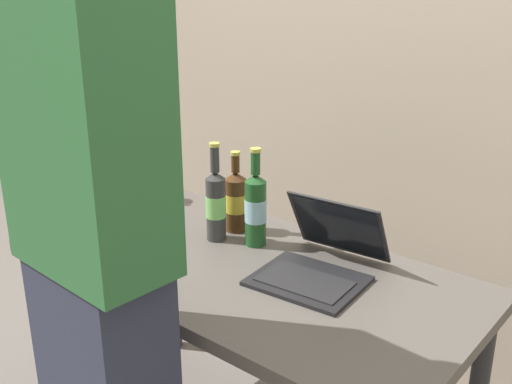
{
  "coord_description": "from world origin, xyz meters",
  "views": [
    {
      "loc": [
        1.11,
        -1.29,
        1.59
      ],
      "look_at": [
        0.05,
        0.0,
        0.99
      ],
      "focal_mm": 42.76,
      "sensor_mm": 36.0,
      "label": 1
    }
  ],
  "objects_px": {
    "person_figure": "(97,275)",
    "coffee_mug": "(164,189)",
    "beer_bottle_green": "(216,203)",
    "laptop": "(320,259)",
    "beer_bottle_dark": "(236,200)",
    "beer_bottle_brown": "(256,208)"
  },
  "relations": [
    {
      "from": "person_figure",
      "to": "coffee_mug",
      "type": "height_order",
      "value": "person_figure"
    },
    {
      "from": "beer_bottle_green",
      "to": "laptop",
      "type": "bearing_deg",
      "value": 1.27
    },
    {
      "from": "laptop",
      "to": "person_figure",
      "type": "distance_m",
      "value": 0.69
    },
    {
      "from": "beer_bottle_dark",
      "to": "beer_bottle_green",
      "type": "bearing_deg",
      "value": -90.7
    },
    {
      "from": "coffee_mug",
      "to": "person_figure",
      "type": "bearing_deg",
      "value": -50.9
    },
    {
      "from": "laptop",
      "to": "beer_bottle_green",
      "type": "relative_size",
      "value": 1.17
    },
    {
      "from": "beer_bottle_green",
      "to": "person_figure",
      "type": "xyz_separation_m",
      "value": [
        0.22,
        -0.64,
        0.06
      ]
    },
    {
      "from": "laptop",
      "to": "person_figure",
      "type": "height_order",
      "value": "person_figure"
    },
    {
      "from": "laptop",
      "to": "coffee_mug",
      "type": "relative_size",
      "value": 3.48
    },
    {
      "from": "laptop",
      "to": "beer_bottle_green",
      "type": "bearing_deg",
      "value": -178.73
    },
    {
      "from": "beer_bottle_dark",
      "to": "beer_bottle_brown",
      "type": "height_order",
      "value": "beer_bottle_brown"
    },
    {
      "from": "laptop",
      "to": "person_figure",
      "type": "xyz_separation_m",
      "value": [
        -0.19,
        -0.64,
        0.15
      ]
    },
    {
      "from": "laptop",
      "to": "beer_bottle_dark",
      "type": "bearing_deg",
      "value": 167.53
    },
    {
      "from": "beer_bottle_brown",
      "to": "person_figure",
      "type": "relative_size",
      "value": 0.18
    },
    {
      "from": "beer_bottle_green",
      "to": "person_figure",
      "type": "height_order",
      "value": "person_figure"
    },
    {
      "from": "beer_bottle_dark",
      "to": "person_figure",
      "type": "relative_size",
      "value": 0.16
    },
    {
      "from": "coffee_mug",
      "to": "laptop",
      "type": "bearing_deg",
      "value": -8.81
    },
    {
      "from": "beer_bottle_brown",
      "to": "beer_bottle_green",
      "type": "xyz_separation_m",
      "value": [
        -0.13,
        -0.05,
        -0.0
      ]
    },
    {
      "from": "beer_bottle_dark",
      "to": "coffee_mug",
      "type": "bearing_deg",
      "value": 174.92
    },
    {
      "from": "coffee_mug",
      "to": "beer_bottle_green",
      "type": "bearing_deg",
      "value": -18.46
    },
    {
      "from": "laptop",
      "to": "coffee_mug",
      "type": "xyz_separation_m",
      "value": [
        -0.82,
        0.13,
        0.0
      ]
    },
    {
      "from": "beer_bottle_dark",
      "to": "person_figure",
      "type": "bearing_deg",
      "value": -73.46
    }
  ]
}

